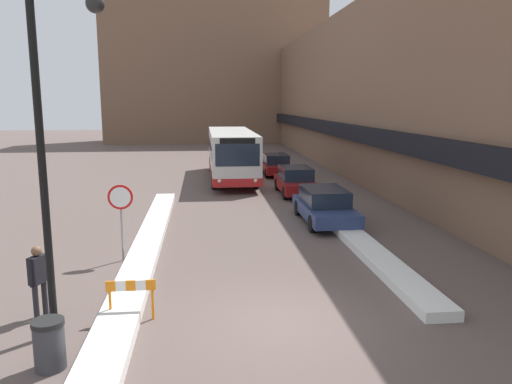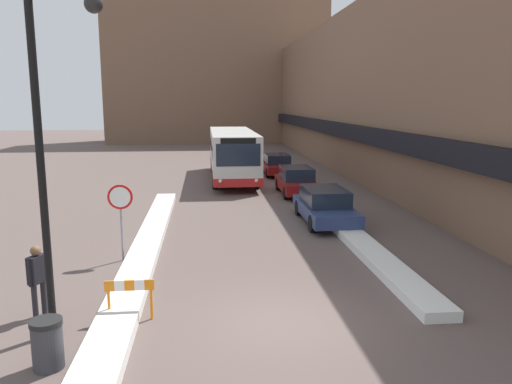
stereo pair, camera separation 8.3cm
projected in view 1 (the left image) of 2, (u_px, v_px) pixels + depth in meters
name	position (u px, v px, depth m)	size (l,w,h in m)	color
ground_plane	(282.00, 322.00, 11.16)	(160.00, 160.00, 0.00)	brown
building_row_right	(370.00, 94.00, 34.72)	(5.50, 60.00, 10.82)	brown
building_backdrop_far	(215.00, 71.00, 60.58)	(26.00, 8.00, 17.20)	brown
snow_bank_left	(147.00, 245.00, 16.69)	(0.90, 17.44, 0.28)	silver
snow_bank_right	(361.00, 243.00, 16.94)	(0.90, 11.98, 0.27)	silver
city_bus	(231.00, 153.00, 31.44)	(2.67, 11.40, 3.06)	silver
parked_car_front	(325.00, 205.00, 20.28)	(1.87, 4.63, 1.40)	navy
parked_car_middle	(296.00, 181.00, 26.51)	(1.81, 4.29, 1.46)	maroon
parked_car_back	(276.00, 164.00, 33.59)	(1.80, 4.23, 1.39)	maroon
stop_sign	(121.00, 206.00, 15.18)	(0.76, 0.08, 2.39)	gray
street_lamp	(53.00, 131.00, 9.84)	(1.46, 0.36, 7.01)	black
pedestrian	(38.00, 275.00, 11.23)	(0.36, 0.52, 1.70)	#232328
trash_bin	(49.00, 344.00, 9.15)	(0.59, 0.59, 0.95)	#38383D
construction_barricade	(131.00, 292.00, 11.16)	(1.10, 0.06, 0.94)	orange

